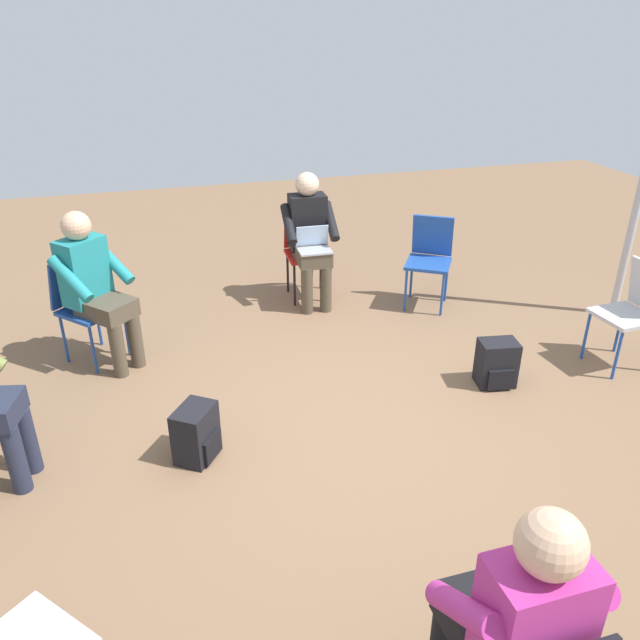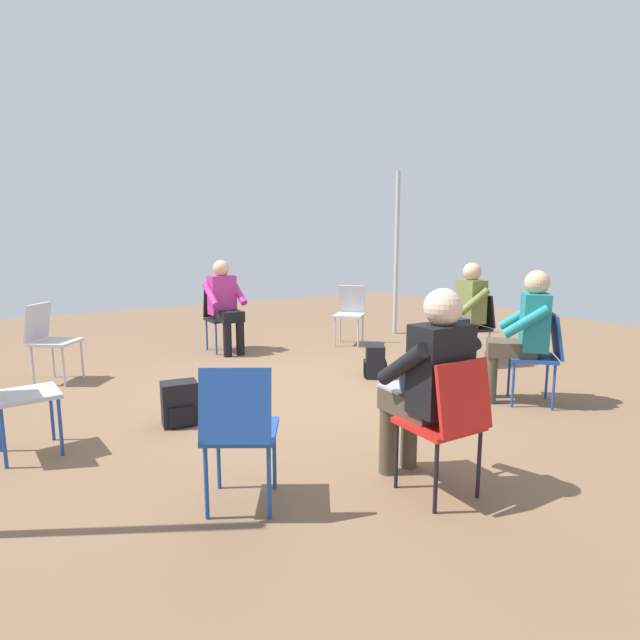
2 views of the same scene
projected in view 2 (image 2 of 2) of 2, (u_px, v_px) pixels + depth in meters
ground_plane at (290, 390)px, 5.06m from camera, size 14.00×14.00×0.00m
chair_southwest at (239, 426)px, 2.75m from camera, size 0.56×0.58×0.85m
chair_northwest at (49, 336)px, 5.28m from camera, size 0.58×0.58×0.85m
chair_east at (475, 323)px, 6.11m from camera, size 0.51×0.48×0.85m
chair_northeast at (350, 310)px, 7.23m from camera, size 0.59×0.58×0.85m
chair_south at (448, 418)px, 2.87m from camera, size 0.41×0.45×0.85m
chair_southeast at (541, 352)px, 4.57m from camera, size 0.58×0.59×0.85m
chair_west at (13, 388)px, 3.44m from camera, size 0.46×0.43×0.85m
chair_north at (220, 314)px, 6.83m from camera, size 0.40×0.44×0.85m
person_with_laptop at (428, 378)px, 2.99m from camera, size 0.50×0.53×1.24m
person_in_magenta at (225, 301)px, 6.66m from camera, size 0.49×0.53×1.24m
person_in_olive at (464, 308)px, 6.02m from camera, size 0.57×0.57×1.24m
person_in_teal at (523, 330)px, 4.58m from camera, size 0.63×0.63×1.24m
backpack_near_laptop_user at (375, 363)px, 5.53m from camera, size 0.32×0.34×0.36m
backpack_by_empty_chair at (180, 406)px, 4.10m from camera, size 0.31×0.28×0.36m
tent_pole_near at (396, 254)px, 7.92m from camera, size 0.07×0.07×2.56m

